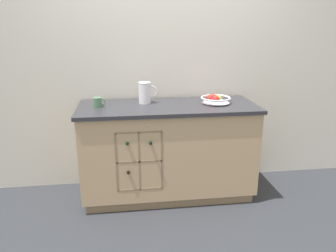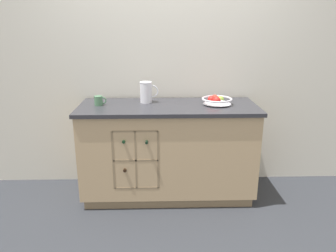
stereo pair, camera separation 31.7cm
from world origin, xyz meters
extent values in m
plane|color=#2D3035|center=(0.00, 0.00, 0.00)|extent=(14.00, 14.00, 0.00)
cube|color=silver|center=(0.00, 0.38, 1.27)|extent=(4.40, 0.06, 2.55)
cube|color=#8B7354|center=(0.00, 0.00, 0.04)|extent=(1.60, 0.56, 0.09)
cube|color=tan|center=(0.00, 0.00, 0.50)|extent=(1.66, 0.62, 0.81)
cube|color=#2D2D33|center=(0.00, 0.00, 0.92)|extent=(1.70, 0.66, 0.03)
cube|color=#8B7354|center=(-0.30, -0.21, 0.51)|extent=(0.40, 0.01, 0.55)
cube|color=#8B7354|center=(-0.50, -0.26, 0.51)|extent=(0.02, 0.10, 0.55)
cube|color=#8B7354|center=(-0.10, -0.26, 0.51)|extent=(0.02, 0.10, 0.55)
cube|color=#8B7354|center=(-0.30, -0.26, 0.23)|extent=(0.40, 0.10, 0.02)
cube|color=#8B7354|center=(-0.30, -0.26, 0.51)|extent=(0.40, 0.10, 0.02)
cube|color=#8B7354|center=(-0.30, -0.26, 0.78)|extent=(0.40, 0.10, 0.02)
cube|color=#8B7354|center=(-0.30, -0.26, 0.51)|extent=(0.02, 0.10, 0.55)
cylinder|color=black|center=(-0.40, -0.14, 0.42)|extent=(0.08, 0.21, 0.08)
cylinder|color=black|center=(-0.40, -0.29, 0.42)|extent=(0.03, 0.09, 0.03)
cylinder|color=#19381E|center=(-0.40, -0.14, 0.69)|extent=(0.07, 0.21, 0.07)
cylinder|color=#19381E|center=(-0.40, -0.29, 0.69)|extent=(0.03, 0.09, 0.03)
cylinder|color=black|center=(-0.20, -0.17, 0.69)|extent=(0.07, 0.20, 0.07)
cylinder|color=black|center=(-0.20, -0.31, 0.69)|extent=(0.03, 0.08, 0.03)
cylinder|color=silver|center=(0.47, 0.02, 0.94)|extent=(0.13, 0.13, 0.01)
cone|color=silver|center=(0.47, 0.02, 0.97)|extent=(0.27, 0.27, 0.05)
torus|color=silver|center=(0.47, 0.02, 0.99)|extent=(0.29, 0.29, 0.02)
sphere|color=red|center=(0.46, -0.02, 0.98)|extent=(0.08, 0.08, 0.08)
sphere|color=red|center=(0.46, 0.09, 0.98)|extent=(0.07, 0.07, 0.07)
sphere|color=#7FA838|center=(0.51, 0.05, 0.98)|extent=(0.07, 0.07, 0.07)
sphere|color=red|center=(0.42, 0.04, 0.98)|extent=(0.08, 0.08, 0.08)
cylinder|color=white|center=(-0.21, 0.12, 1.04)|extent=(0.12, 0.12, 0.21)
torus|color=white|center=(-0.21, 0.12, 1.14)|extent=(0.12, 0.12, 0.01)
torus|color=white|center=(-0.15, 0.12, 1.05)|extent=(0.12, 0.01, 0.12)
cylinder|color=#4C7A56|center=(-0.66, 0.02, 0.98)|extent=(0.08, 0.08, 0.09)
torus|color=#4C7A56|center=(-0.62, 0.02, 0.98)|extent=(0.07, 0.01, 0.07)
camera|label=1|loc=(-0.40, -3.00, 1.68)|focal=35.00mm
camera|label=2|loc=(-0.08, -3.03, 1.68)|focal=35.00mm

